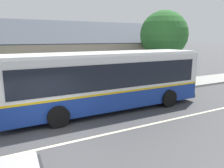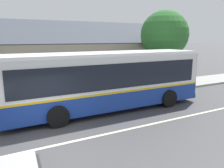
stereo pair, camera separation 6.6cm
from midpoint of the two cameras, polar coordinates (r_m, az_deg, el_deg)
ground_plane at (r=8.68m, az=-14.96°, el=-15.35°), size 300.00×300.00×0.00m
sidewalk_far at (r=14.21m, az=-20.32°, el=-4.53°), size 60.00×3.00×0.15m
lane_divider_stripe at (r=8.68m, az=-14.96°, el=-15.33°), size 60.00×0.16×0.01m
community_building at (r=21.24m, az=-24.58°, el=5.29°), size 28.35×10.53×6.55m
transit_bus at (r=11.90m, az=-1.24°, el=1.20°), size 11.07×2.81×3.17m
bench_down_street at (r=14.04m, az=-12.94°, el=-2.19°), size 1.63×0.51×0.94m
street_tree_primary at (r=18.95m, az=13.70°, el=12.09°), size 3.90×3.90×6.15m
bus_stop_sign at (r=16.85m, az=13.59°, el=3.83°), size 0.36×0.07×2.40m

